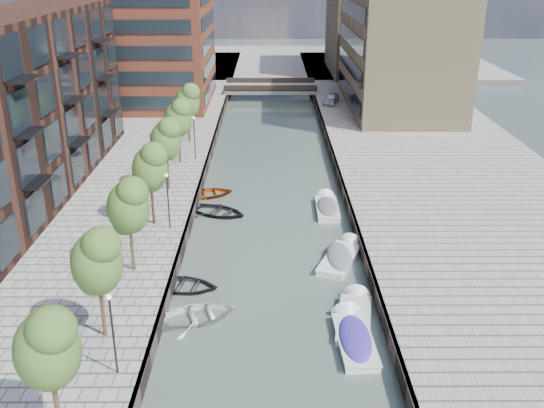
{
  "coord_description": "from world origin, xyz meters",
  "views": [
    {
      "loc": [
        -0.17,
        -14.97,
        18.74
      ],
      "look_at": [
        0.0,
        22.44,
        3.5
      ],
      "focal_mm": 40.0,
      "sensor_mm": 36.0,
      "label": 1
    }
  ],
  "objects_px": {
    "bridge": "(270,88)",
    "motorboat_1": "(341,257)",
    "sloop_1": "(184,289)",
    "sloop_3": "(198,319)",
    "motorboat_4": "(327,207)",
    "sloop_2": "(208,196)",
    "motorboat_2": "(354,315)",
    "tree_0": "(47,346)",
    "sloop_4": "(219,214)",
    "motorboat_3": "(353,336)",
    "tree_6": "(187,100)",
    "tree_5": "(178,117)",
    "tree_3": "(150,166)",
    "tree_1": "(96,259)",
    "tree_4": "(166,138)",
    "car": "(331,98)",
    "tree_2": "(128,204)"
  },
  "relations": [
    {
      "from": "tree_5",
      "to": "sloop_1",
      "type": "distance_m",
      "value": 22.52
    },
    {
      "from": "tree_3",
      "to": "sloop_1",
      "type": "distance_m",
      "value": 9.83
    },
    {
      "from": "tree_3",
      "to": "motorboat_2",
      "type": "bearing_deg",
      "value": -39.55
    },
    {
      "from": "motorboat_2",
      "to": "sloop_3",
      "type": "bearing_deg",
      "value": -178.64
    },
    {
      "from": "sloop_1",
      "to": "sloop_3",
      "type": "distance_m",
      "value": 3.58
    },
    {
      "from": "tree_4",
      "to": "tree_0",
      "type": "bearing_deg",
      "value": -90.0
    },
    {
      "from": "sloop_1",
      "to": "motorboat_3",
      "type": "xyz_separation_m",
      "value": [
        9.65,
        -5.39,
        0.21
      ]
    },
    {
      "from": "tree_5",
      "to": "sloop_4",
      "type": "bearing_deg",
      "value": -66.89
    },
    {
      "from": "tree_4",
      "to": "sloop_3",
      "type": "height_order",
      "value": "tree_4"
    },
    {
      "from": "tree_5",
      "to": "car",
      "type": "relative_size",
      "value": 1.48
    },
    {
      "from": "bridge",
      "to": "motorboat_1",
      "type": "height_order",
      "value": "bridge"
    },
    {
      "from": "sloop_4",
      "to": "motorboat_2",
      "type": "relative_size",
      "value": 0.86
    },
    {
      "from": "sloop_3",
      "to": "sloop_1",
      "type": "bearing_deg",
      "value": -2.07
    },
    {
      "from": "tree_0",
      "to": "motorboat_4",
      "type": "relative_size",
      "value": 1.18
    },
    {
      "from": "tree_6",
      "to": "car",
      "type": "xyz_separation_m",
      "value": [
        16.44,
        17.49,
        -3.62
      ]
    },
    {
      "from": "tree_5",
      "to": "tree_6",
      "type": "bearing_deg",
      "value": 90.0
    },
    {
      "from": "tree_4",
      "to": "sloop_4",
      "type": "distance_m",
      "value": 7.51
    },
    {
      "from": "motorboat_4",
      "to": "tree_5",
      "type": "bearing_deg",
      "value": 144.87
    },
    {
      "from": "sloop_4",
      "to": "motorboat_4",
      "type": "xyz_separation_m",
      "value": [
        8.62,
        1.0,
        0.2
      ]
    },
    {
      "from": "tree_3",
      "to": "sloop_1",
      "type": "relative_size",
      "value": 1.39
    },
    {
      "from": "tree_1",
      "to": "sloop_4",
      "type": "distance_m",
      "value": 19.16
    },
    {
      "from": "sloop_2",
      "to": "tree_1",
      "type": "bearing_deg",
      "value": 155.21
    },
    {
      "from": "bridge",
      "to": "sloop_4",
      "type": "height_order",
      "value": "bridge"
    },
    {
      "from": "bridge",
      "to": "tree_4",
      "type": "relative_size",
      "value": 2.18
    },
    {
      "from": "tree_0",
      "to": "tree_4",
      "type": "xyz_separation_m",
      "value": [
        0.0,
        28.0,
        0.0
      ]
    },
    {
      "from": "bridge",
      "to": "tree_2",
      "type": "xyz_separation_m",
      "value": [
        -8.5,
        -54.0,
        3.92
      ]
    },
    {
      "from": "tree_5",
      "to": "motorboat_3",
      "type": "xyz_separation_m",
      "value": [
        12.75,
        -27.05,
        -5.1
      ]
    },
    {
      "from": "motorboat_2",
      "to": "motorboat_3",
      "type": "distance_m",
      "value": 2.26
    },
    {
      "from": "sloop_4",
      "to": "sloop_3",
      "type": "bearing_deg",
      "value": -155.03
    },
    {
      "from": "tree_1",
      "to": "sloop_4",
      "type": "xyz_separation_m",
      "value": [
        4.31,
        17.9,
        -5.31
      ]
    },
    {
      "from": "tree_2",
      "to": "motorboat_1",
      "type": "relative_size",
      "value": 1.08
    },
    {
      "from": "tree_3",
      "to": "tree_6",
      "type": "xyz_separation_m",
      "value": [
        0.0,
        21.0,
        0.0
      ]
    },
    {
      "from": "bridge",
      "to": "sloop_2",
      "type": "distance_m",
      "value": 39.53
    },
    {
      "from": "tree_2",
      "to": "motorboat_1",
      "type": "bearing_deg",
      "value": 13.45
    },
    {
      "from": "bridge",
      "to": "sloop_2",
      "type": "xyz_separation_m",
      "value": [
        -5.4,
        -39.14,
        -1.39
      ]
    },
    {
      "from": "tree_0",
      "to": "tree_5",
      "type": "distance_m",
      "value": 35.0
    },
    {
      "from": "motorboat_1",
      "to": "tree_5",
      "type": "bearing_deg",
      "value": 126.34
    },
    {
      "from": "motorboat_4",
      "to": "sloop_3",
      "type": "bearing_deg",
      "value": -118.41
    },
    {
      "from": "tree_0",
      "to": "sloop_1",
      "type": "height_order",
      "value": "tree_0"
    },
    {
      "from": "sloop_2",
      "to": "motorboat_3",
      "type": "relative_size",
      "value": 0.84
    },
    {
      "from": "tree_2",
      "to": "tree_0",
      "type": "bearing_deg",
      "value": -90.0
    },
    {
      "from": "sloop_3",
      "to": "motorboat_4",
      "type": "relative_size",
      "value": 0.9
    },
    {
      "from": "tree_1",
      "to": "motorboat_3",
      "type": "height_order",
      "value": "tree_1"
    },
    {
      "from": "tree_2",
      "to": "sloop_4",
      "type": "height_order",
      "value": "tree_2"
    },
    {
      "from": "bridge",
      "to": "tree_6",
      "type": "distance_m",
      "value": 27.63
    },
    {
      "from": "sloop_2",
      "to": "motorboat_1",
      "type": "height_order",
      "value": "motorboat_1"
    },
    {
      "from": "tree_3",
      "to": "motorboat_3",
      "type": "bearing_deg",
      "value": -45.68
    },
    {
      "from": "motorboat_3",
      "to": "tree_4",
      "type": "bearing_deg",
      "value": 122.45
    },
    {
      "from": "tree_0",
      "to": "sloop_3",
      "type": "distance_m",
      "value": 12.09
    },
    {
      "from": "sloop_1",
      "to": "motorboat_4",
      "type": "bearing_deg",
      "value": -28.31
    }
  ]
}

